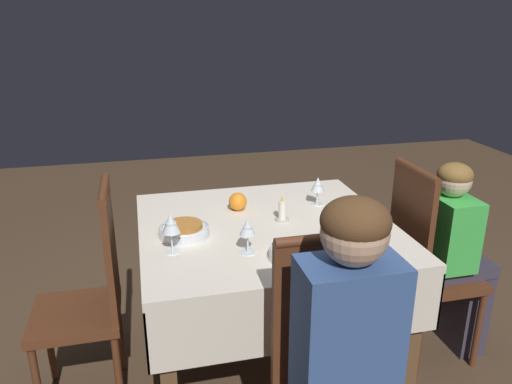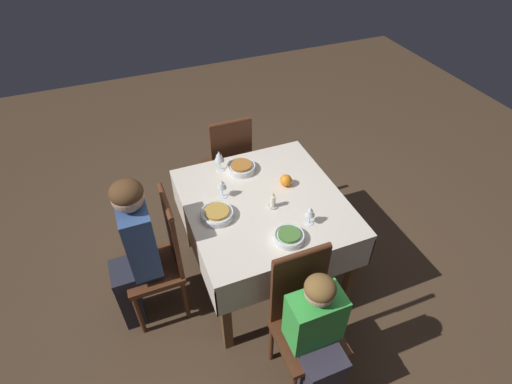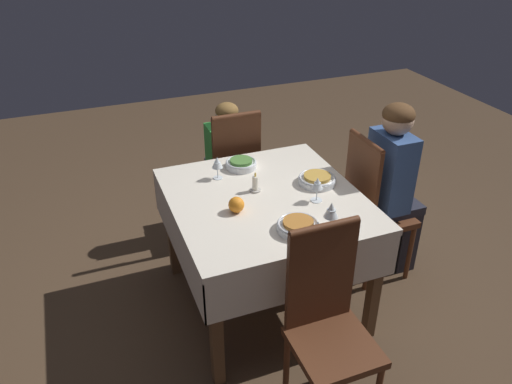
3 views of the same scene
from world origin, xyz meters
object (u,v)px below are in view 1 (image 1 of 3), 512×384
(candle_centerpiece, at_px, (282,212))
(bowl_east, at_px, (184,230))
(chair_east, at_px, (91,291))
(person_child_green, at_px, (455,252))
(bowl_west, at_px, (347,211))
(orange_fruit, at_px, (238,202))
(bowl_north, at_px, (298,252))
(person_adult_denim, at_px, (352,373))
(wine_glass_west, at_px, (318,185))
(chair_west, at_px, (425,259))
(wine_glass_east, at_px, (171,224))
(dining_table, at_px, (267,246))
(chair_north, at_px, (330,378))
(wine_glass_north, at_px, (248,228))

(candle_centerpiece, bearing_deg, bowl_east, 7.29)
(chair_east, xyz_separation_m, person_child_green, (-1.73, 0.07, 0.02))
(chair_east, relative_size, bowl_east, 4.70)
(bowl_west, distance_m, candle_centerpiece, 0.31)
(orange_fruit, bearing_deg, bowl_north, 102.62)
(bowl_west, xyz_separation_m, bowl_east, (0.76, 0.03, -0.00))
(orange_fruit, bearing_deg, chair_east, 16.49)
(person_child_green, relative_size, bowl_east, 4.71)
(person_adult_denim, relative_size, person_child_green, 1.18)
(wine_glass_west, relative_size, orange_fruit, 1.63)
(bowl_north, distance_m, orange_fruit, 0.56)
(chair_west, bearing_deg, wine_glass_east, 95.05)
(person_child_green, xyz_separation_m, bowl_west, (0.56, -0.08, 0.24))
(dining_table, distance_m, chair_north, 0.76)
(wine_glass_east, bearing_deg, dining_table, -157.93)
(person_child_green, relative_size, bowl_north, 4.61)
(wine_glass_west, bearing_deg, chair_east, 9.63)
(chair_east, distance_m, person_child_green, 1.73)
(chair_west, xyz_separation_m, wine_glass_north, (0.92, 0.18, 0.34))
(chair_east, bearing_deg, wine_glass_north, 68.46)
(bowl_east, relative_size, orange_fruit, 2.51)
(chair_north, relative_size, bowl_west, 5.29)
(bowl_north, distance_m, wine_glass_east, 0.51)
(wine_glass_west, bearing_deg, person_adult_denim, 75.19)
(wine_glass_north, relative_size, candle_centerpiece, 1.22)
(chair_east, distance_m, bowl_east, 0.49)
(wine_glass_north, xyz_separation_m, bowl_west, (-0.53, -0.26, -0.08))
(bowl_east, bearing_deg, chair_east, -4.06)
(dining_table, height_order, candle_centerpiece, candle_centerpiece)
(dining_table, bearing_deg, bowl_west, -179.08)
(person_child_green, bearing_deg, candle_centerpiece, 83.51)
(person_child_green, bearing_deg, dining_table, 85.84)
(wine_glass_west, distance_m, bowl_east, 0.72)
(dining_table, height_order, chair_west, chair_west)
(candle_centerpiece, bearing_deg, orange_fruit, -45.70)
(chair_west, relative_size, candle_centerpiece, 8.53)
(chair_west, bearing_deg, bowl_east, 87.98)
(wine_glass_east, distance_m, orange_fruit, 0.52)
(bowl_north, distance_m, bowl_east, 0.51)
(candle_centerpiece, bearing_deg, wine_glass_east, 21.77)
(chair_east, bearing_deg, orange_fruit, 106.49)
(wine_glass_north, bearing_deg, chair_north, 108.19)
(chair_north, bearing_deg, bowl_east, 118.48)
(dining_table, relative_size, person_adult_denim, 0.93)
(person_adult_denim, bearing_deg, person_child_green, 41.92)
(chair_west, relative_size, bowl_west, 5.29)
(chair_north, bearing_deg, person_adult_denim, -90.00)
(dining_table, distance_m, chair_east, 0.79)
(bowl_west, bearing_deg, bowl_east, 2.61)
(bowl_east, bearing_deg, bowl_north, 141.93)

